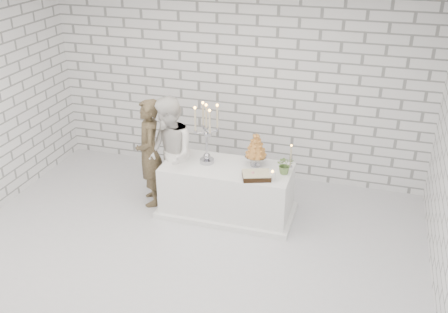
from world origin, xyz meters
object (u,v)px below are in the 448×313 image
at_px(cake_table, 227,190).
at_px(croquembouche, 256,149).
at_px(bride, 169,155).
at_px(candelabra, 207,134).
at_px(groom, 150,153).

bearing_deg(cake_table, croquembouche, 21.08).
relative_size(cake_table, bride, 1.07).
distance_m(cake_table, candelabra, 0.87).
bearing_deg(bride, cake_table, 57.27).
height_order(groom, candelabra, candelabra).
xyz_separation_m(groom, bride, (0.33, -0.04, 0.03)).
height_order(bride, candelabra, bride).
bearing_deg(candelabra, cake_table, -6.73).
distance_m(groom, bride, 0.33).
bearing_deg(croquembouche, cake_table, -158.92).
height_order(groom, croquembouche, groom).
xyz_separation_m(groom, croquembouche, (1.54, 0.15, 0.19)).
relative_size(bride, croquembouche, 3.39).
bearing_deg(bride, croquembouche, 62.98).
bearing_deg(bride, groom, -133.09).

